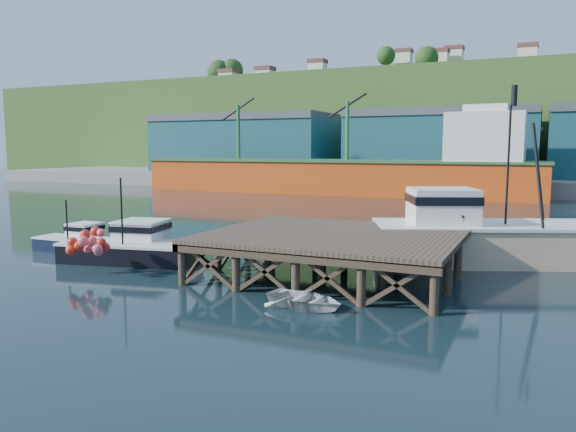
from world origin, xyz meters
The scene contains 12 objects.
ground centered at (0.00, 0.00, 0.00)m, with size 300.00×300.00×0.00m, color black.
wharf centered at (5.50, -0.19, 1.94)m, with size 12.00×10.00×2.62m.
far_quay centered at (0.00, 70.00, 1.00)m, with size 160.00×40.00×2.00m, color gray.
warehouse_left centered at (-35.00, 65.00, 6.50)m, with size 32.00×16.00×9.00m, color #1B4C5A.
warehouse_mid centered at (0.00, 65.00, 6.50)m, with size 28.00×16.00×9.00m, color #1B4C5A.
cargo_ship centered at (-8.46, 48.00, 3.31)m, with size 55.50×10.00×13.75m.
hillside centered at (0.00, 100.00, 11.00)m, with size 220.00×50.00×22.00m, color #2D511E.
boat_navy centered at (-11.11, -0.21, 0.64)m, with size 5.14×2.73×3.20m.
boat_black centered at (-5.88, -1.31, 0.86)m, with size 8.00×6.64×4.70m.
trawler centered at (12.10, 6.50, 1.75)m, with size 13.49×9.04×8.52m.
dinghy centered at (6.39, -5.80, 0.34)m, with size 2.38×3.33×0.69m, color silver.
dockworker centered at (10.90, 4.40, 3.09)m, with size 0.71×0.46×1.94m, color black.
Camera 1 is at (14.72, -25.67, 6.27)m, focal length 35.00 mm.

